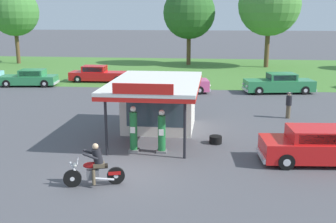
{
  "coord_description": "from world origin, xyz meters",
  "views": [
    {
      "loc": [
        3.22,
        -14.33,
        5.95
      ],
      "look_at": [
        1.02,
        4.32,
        1.4
      ],
      "focal_mm": 42.56,
      "sensor_mm": 36.0,
      "label": 1
    }
  ],
  "objects_px": {
    "featured_classic_sedan": "(322,147)",
    "parked_car_back_row_far_left": "(176,84)",
    "parked_car_back_row_centre_right": "(29,78)",
    "spare_tire_stack": "(216,140)",
    "gas_pump_nearside": "(134,131)",
    "parked_car_back_row_right": "(99,74)",
    "parked_car_back_row_centre": "(279,84)",
    "bystander_leaning_by_kiosk": "(170,93)",
    "gas_pump_offside": "(162,133)",
    "bystander_admiring_sedan": "(289,105)",
    "motorcycle_with_rider": "(95,168)"
  },
  "relations": [
    {
      "from": "gas_pump_nearside",
      "to": "spare_tire_stack",
      "type": "distance_m",
      "value": 4.04
    },
    {
      "from": "parked_car_back_row_centre",
      "to": "bystander_admiring_sedan",
      "type": "xyz_separation_m",
      "value": [
        -0.67,
        -8.11,
        0.12
      ]
    },
    {
      "from": "parked_car_back_row_centre_right",
      "to": "parked_car_back_row_far_left",
      "type": "xyz_separation_m",
      "value": [
        12.88,
        -1.6,
        0.06
      ]
    },
    {
      "from": "parked_car_back_row_right",
      "to": "spare_tire_stack",
      "type": "distance_m",
      "value": 20.12
    },
    {
      "from": "motorcycle_with_rider",
      "to": "parked_car_back_row_right",
      "type": "bearing_deg",
      "value": 106.01
    },
    {
      "from": "parked_car_back_row_centre_right",
      "to": "motorcycle_with_rider",
      "type": "bearing_deg",
      "value": -58.95
    },
    {
      "from": "featured_classic_sedan",
      "to": "bystander_admiring_sedan",
      "type": "distance_m",
      "value": 7.37
    },
    {
      "from": "motorcycle_with_rider",
      "to": "bystander_admiring_sedan",
      "type": "bearing_deg",
      "value": 51.4
    },
    {
      "from": "motorcycle_with_rider",
      "to": "bystander_leaning_by_kiosk",
      "type": "relative_size",
      "value": 1.3
    },
    {
      "from": "parked_car_back_row_centre_right",
      "to": "parked_car_back_row_far_left",
      "type": "height_order",
      "value": "parked_car_back_row_far_left"
    },
    {
      "from": "featured_classic_sedan",
      "to": "parked_car_back_row_far_left",
      "type": "bearing_deg",
      "value": 117.13
    },
    {
      "from": "gas_pump_offside",
      "to": "parked_car_back_row_right",
      "type": "height_order",
      "value": "gas_pump_offside"
    },
    {
      "from": "parked_car_back_row_far_left",
      "to": "parked_car_back_row_centre",
      "type": "xyz_separation_m",
      "value": [
        8.06,
        0.9,
        -0.01
      ]
    },
    {
      "from": "parked_car_back_row_centre_right",
      "to": "bystander_admiring_sedan",
      "type": "bearing_deg",
      "value": -23.49
    },
    {
      "from": "motorcycle_with_rider",
      "to": "parked_car_back_row_centre",
      "type": "relative_size",
      "value": 0.37
    },
    {
      "from": "gas_pump_offside",
      "to": "bystander_leaning_by_kiosk",
      "type": "xyz_separation_m",
      "value": [
        -0.67,
        9.31,
        -0.02
      ]
    },
    {
      "from": "gas_pump_nearside",
      "to": "bystander_admiring_sedan",
      "type": "xyz_separation_m",
      "value": [
        7.91,
        6.88,
        -0.13
      ]
    },
    {
      "from": "parked_car_back_row_centre_right",
      "to": "spare_tire_stack",
      "type": "xyz_separation_m",
      "value": [
        16.01,
        -14.14,
        -0.47
      ]
    },
    {
      "from": "parked_car_back_row_centre_right",
      "to": "spare_tire_stack",
      "type": "relative_size",
      "value": 8.46
    },
    {
      "from": "featured_classic_sedan",
      "to": "parked_car_back_row_far_left",
      "type": "xyz_separation_m",
      "value": [
        -7.47,
        14.58,
        0.02
      ]
    },
    {
      "from": "parked_car_back_row_centre",
      "to": "bystander_leaning_by_kiosk",
      "type": "distance_m",
      "value": 9.8
    },
    {
      "from": "motorcycle_with_rider",
      "to": "featured_classic_sedan",
      "type": "distance_m",
      "value": 9.23
    },
    {
      "from": "motorcycle_with_rider",
      "to": "spare_tire_stack",
      "type": "bearing_deg",
      "value": 51.45
    },
    {
      "from": "gas_pump_offside",
      "to": "featured_classic_sedan",
      "type": "distance_m",
      "value": 6.74
    },
    {
      "from": "gas_pump_nearside",
      "to": "featured_classic_sedan",
      "type": "xyz_separation_m",
      "value": [
        7.99,
        -0.49,
        -0.26
      ]
    },
    {
      "from": "parked_car_back_row_far_left",
      "to": "bystander_admiring_sedan",
      "type": "height_order",
      "value": "bystander_admiring_sedan"
    },
    {
      "from": "parked_car_back_row_right",
      "to": "bystander_admiring_sedan",
      "type": "height_order",
      "value": "bystander_admiring_sedan"
    },
    {
      "from": "bystander_admiring_sedan",
      "to": "bystander_leaning_by_kiosk",
      "type": "distance_m",
      "value": 7.7
    },
    {
      "from": "gas_pump_nearside",
      "to": "parked_car_back_row_right",
      "type": "xyz_separation_m",
      "value": [
        -7.05,
        18.59,
        -0.29
      ]
    },
    {
      "from": "motorcycle_with_rider",
      "to": "parked_car_back_row_right",
      "type": "xyz_separation_m",
      "value": [
        -6.42,
        22.39,
        0.01
      ]
    },
    {
      "from": "parked_car_back_row_right",
      "to": "spare_tire_stack",
      "type": "xyz_separation_m",
      "value": [
        10.69,
        -17.03,
        -0.48
      ]
    },
    {
      "from": "gas_pump_offside",
      "to": "parked_car_back_row_far_left",
      "type": "height_order",
      "value": "gas_pump_offside"
    },
    {
      "from": "bystander_leaning_by_kiosk",
      "to": "spare_tire_stack",
      "type": "bearing_deg",
      "value": -68.54
    },
    {
      "from": "motorcycle_with_rider",
      "to": "bystander_leaning_by_kiosk",
      "type": "xyz_separation_m",
      "value": [
        1.22,
        13.11,
        0.22
      ]
    },
    {
      "from": "gas_pump_offside",
      "to": "featured_classic_sedan",
      "type": "xyz_separation_m",
      "value": [
        6.72,
        -0.49,
        -0.2
      ]
    },
    {
      "from": "featured_classic_sedan",
      "to": "parked_car_back_row_right",
      "type": "relative_size",
      "value": 0.95
    },
    {
      "from": "bystander_admiring_sedan",
      "to": "parked_car_back_row_centre_right",
      "type": "bearing_deg",
      "value": 156.51
    },
    {
      "from": "gas_pump_nearside",
      "to": "parked_car_back_row_right",
      "type": "relative_size",
      "value": 0.37
    },
    {
      "from": "parked_car_back_row_centre_right",
      "to": "parked_car_back_row_centre",
      "type": "relative_size",
      "value": 0.89
    },
    {
      "from": "bystander_admiring_sedan",
      "to": "spare_tire_stack",
      "type": "height_order",
      "value": "bystander_admiring_sedan"
    },
    {
      "from": "motorcycle_with_rider",
      "to": "parked_car_back_row_centre",
      "type": "xyz_separation_m",
      "value": [
        9.2,
        18.79,
        0.05
      ]
    },
    {
      "from": "parked_car_back_row_far_left",
      "to": "bystander_leaning_by_kiosk",
      "type": "xyz_separation_m",
      "value": [
        0.08,
        -4.78,
        0.16
      ]
    },
    {
      "from": "parked_car_back_row_far_left",
      "to": "parked_car_back_row_centre_right",
      "type": "bearing_deg",
      "value": 172.91
    },
    {
      "from": "gas_pump_nearside",
      "to": "parked_car_back_row_centre",
      "type": "bearing_deg",
      "value": 60.21
    },
    {
      "from": "parked_car_back_row_centre_right",
      "to": "bystander_leaning_by_kiosk",
      "type": "xyz_separation_m",
      "value": [
        12.96,
        -6.38,
        0.22
      ]
    },
    {
      "from": "featured_classic_sedan",
      "to": "spare_tire_stack",
      "type": "relative_size",
      "value": 8.89
    },
    {
      "from": "gas_pump_nearside",
      "to": "bystander_leaning_by_kiosk",
      "type": "relative_size",
      "value": 1.27
    },
    {
      "from": "gas_pump_nearside",
      "to": "bystander_admiring_sedan",
      "type": "relative_size",
      "value": 1.33
    },
    {
      "from": "parked_car_back_row_centre",
      "to": "bystander_admiring_sedan",
      "type": "distance_m",
      "value": 8.14
    },
    {
      "from": "gas_pump_offside",
      "to": "bystander_admiring_sedan",
      "type": "height_order",
      "value": "gas_pump_offside"
    }
  ]
}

